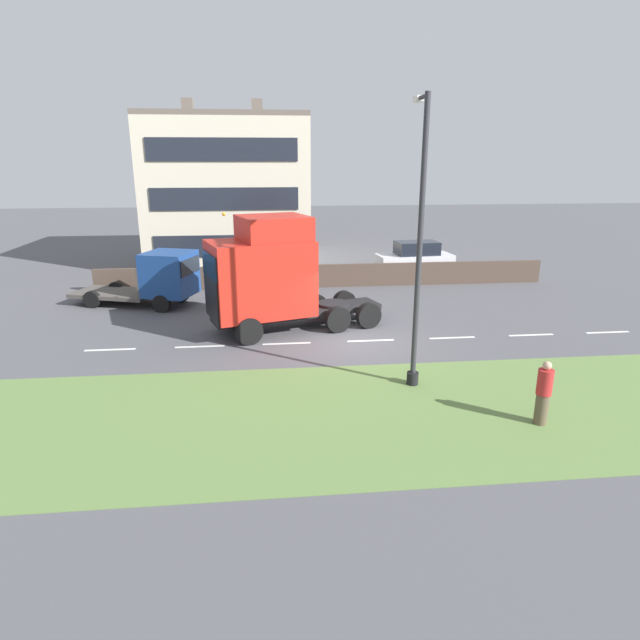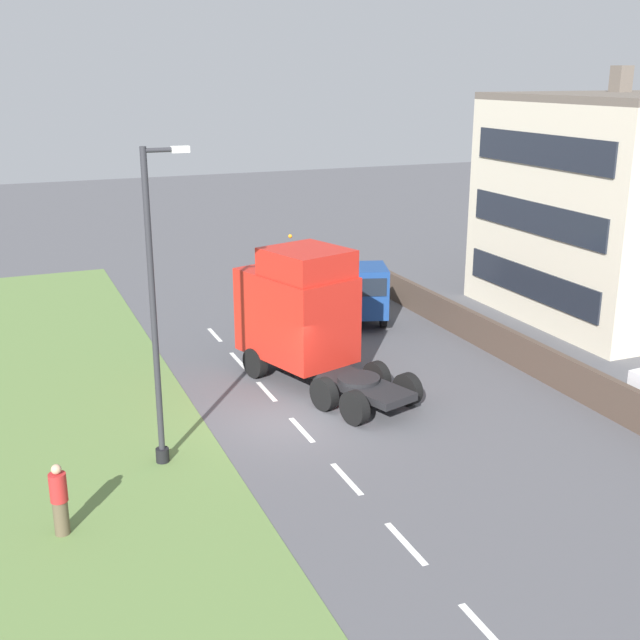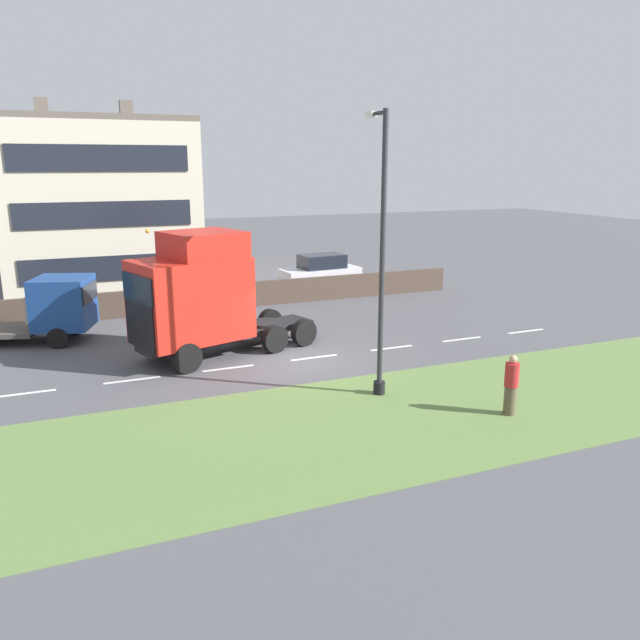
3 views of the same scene
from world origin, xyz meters
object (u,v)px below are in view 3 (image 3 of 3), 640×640
at_px(lorry_cab, 198,296).
at_px(parked_car, 321,275).
at_px(lamp_post, 381,270).
at_px(flatbed_truck, 51,308).
at_px(pedestrian, 511,386).

bearing_deg(lorry_cab, parked_car, -60.34).
bearing_deg(parked_car, lamp_post, 158.90).
xyz_separation_m(parked_car, lamp_post, (-14.82, 4.21, 2.82)).
height_order(lorry_cab, parked_car, lorry_cab).
bearing_deg(lamp_post, parked_car, -15.85).
relative_size(flatbed_truck, parked_car, 1.40).
bearing_deg(flatbed_truck, lorry_cab, 66.58).
relative_size(lorry_cab, parked_car, 1.63).
xyz_separation_m(flatbed_truck, parked_car, (4.78, -13.42, -0.34)).
relative_size(flatbed_truck, pedestrian, 3.55).
bearing_deg(flatbed_truck, pedestrian, 60.97).
bearing_deg(flatbed_truck, lamp_post, 61.03).
height_order(flatbed_truck, parked_car, flatbed_truck).
distance_m(lorry_cab, pedestrian, 11.06).
bearing_deg(pedestrian, flatbed_truck, 42.49).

